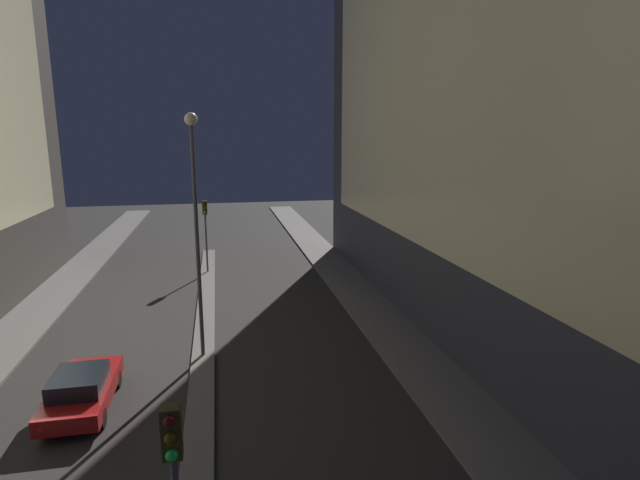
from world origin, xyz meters
name	(u,v)px	position (x,y,z in m)	size (l,w,h in m)	color
building_right	(489,67)	(13.01, 17.70, 12.13)	(6.01, 35.41, 24.24)	#383842
median_strip	(204,335)	(0.00, 18.67, 0.06)	(0.93, 35.34, 0.13)	#66605B
traffic_light_near	(175,479)	(0.00, 3.83, 3.65)	(0.32, 0.42, 4.81)	#4C4C51
traffic_light_mid	(205,220)	(0.00, 29.76, 3.65)	(0.32, 0.42, 4.81)	#4C4C51
street_lamp	(195,202)	(0.00, 16.42, 6.56)	(0.51, 0.51, 9.88)	#4C4C51
car_left_lane	(82,390)	(-3.90, 13.07, 0.73)	(1.89, 4.35, 1.45)	maroon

